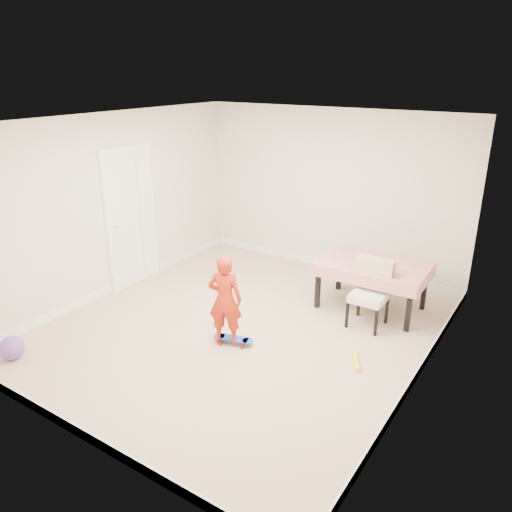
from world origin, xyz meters
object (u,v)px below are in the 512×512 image
Objects in this scene: dining_chair at (369,294)px; balloon at (12,348)px; skateboard at (233,341)px; child at (225,303)px; dining_table at (371,286)px.

dining_chair reaches higher than balloon.
skateboard is (-1.18, -1.33, -0.40)m from dining_chair.
child is at bearing -158.28° from skateboard.
dining_chair is 0.79× the size of child.
skateboard is 0.45× the size of child.
dining_table is 2.19m from child.
skateboard is at bearing 40.72° from balloon.
child reaches higher than skateboard.
dining_chair is at bearing -74.11° from dining_table.
dining_table reaches higher than balloon.
dining_table is at bearing -143.08° from child.
dining_table is at bearing 44.77° from skateboard.
child is 2.50m from balloon.
child reaches higher than balloon.
balloon is (-1.87, -1.61, -0.42)m from child.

